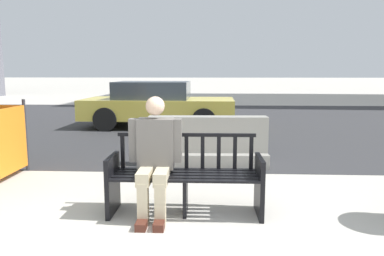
{
  "coord_description": "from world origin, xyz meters",
  "views": [
    {
      "loc": [
        0.37,
        -3.02,
        1.58
      ],
      "look_at": [
        0.09,
        2.49,
        0.75
      ],
      "focal_mm": 35.0,
      "sensor_mm": 36.0,
      "label": 1
    }
  ],
  "objects_px": {
    "street_bench": "(185,179)",
    "car_taxi_near": "(157,104)",
    "jersey_barrier_centre": "(208,146)",
    "seated_person": "(155,154)"
  },
  "relations": [
    {
      "from": "jersey_barrier_centre",
      "to": "car_taxi_near",
      "type": "xyz_separation_m",
      "value": [
        -1.48,
        4.41,
        0.32
      ]
    },
    {
      "from": "street_bench",
      "to": "jersey_barrier_centre",
      "type": "height_order",
      "value": "street_bench"
    },
    {
      "from": "jersey_barrier_centre",
      "to": "car_taxi_near",
      "type": "distance_m",
      "value": 4.66
    },
    {
      "from": "street_bench",
      "to": "jersey_barrier_centre",
      "type": "xyz_separation_m",
      "value": [
        0.23,
        2.2,
        -0.06
      ]
    },
    {
      "from": "street_bench",
      "to": "car_taxi_near",
      "type": "xyz_separation_m",
      "value": [
        -1.25,
        6.61,
        0.26
      ]
    },
    {
      "from": "car_taxi_near",
      "to": "street_bench",
      "type": "bearing_deg",
      "value": -79.3
    },
    {
      "from": "seated_person",
      "to": "jersey_barrier_centre",
      "type": "bearing_deg",
      "value": 76.04
    },
    {
      "from": "seated_person",
      "to": "car_taxi_near",
      "type": "xyz_separation_m",
      "value": [
        -0.92,
        6.67,
        -0.03
      ]
    },
    {
      "from": "seated_person",
      "to": "car_taxi_near",
      "type": "height_order",
      "value": "seated_person"
    },
    {
      "from": "street_bench",
      "to": "car_taxi_near",
      "type": "bearing_deg",
      "value": 100.7
    }
  ]
}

